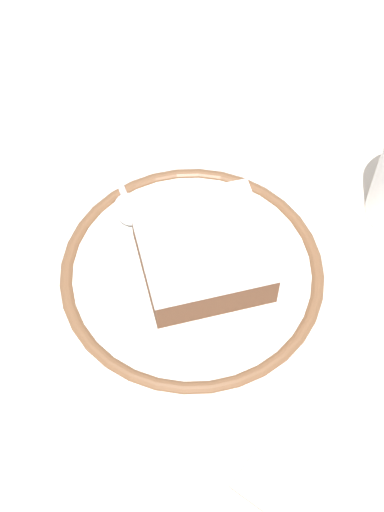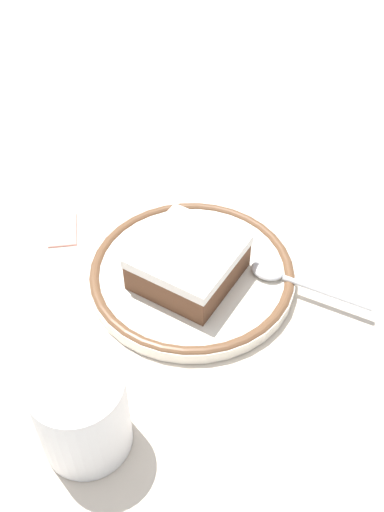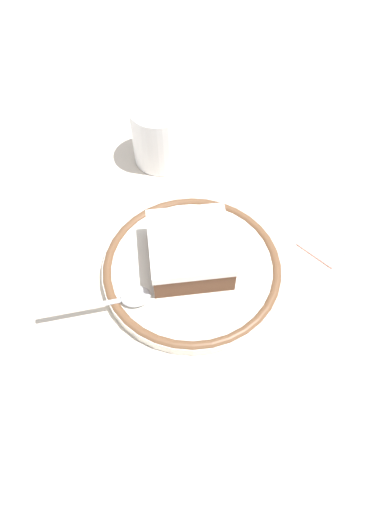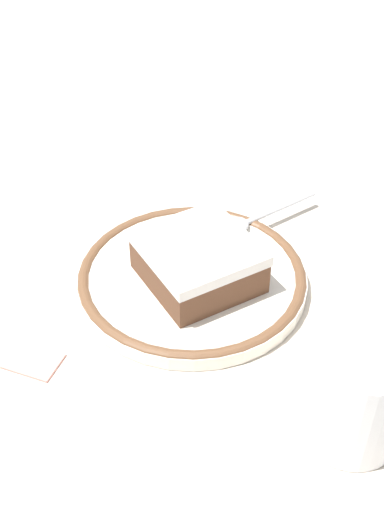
{
  "view_description": "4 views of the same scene",
  "coord_description": "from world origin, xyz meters",
  "views": [
    {
      "loc": [
        0.2,
        0.21,
        0.48
      ],
      "look_at": [
        0.01,
        -0.01,
        0.03
      ],
      "focal_mm": 50.57,
      "sensor_mm": 36.0,
      "label": 1
    },
    {
      "loc": [
        -0.39,
        -0.04,
        0.44
      ],
      "look_at": [
        0.01,
        -0.01,
        0.03
      ],
      "focal_mm": 42.06,
      "sensor_mm": 36.0,
      "label": 2
    },
    {
      "loc": [
        0.24,
        -0.17,
        0.45
      ],
      "look_at": [
        0.01,
        -0.01,
        0.03
      ],
      "focal_mm": 32.39,
      "sensor_mm": 36.0,
      "label": 3
    },
    {
      "loc": [
        -0.23,
        0.36,
        0.4
      ],
      "look_at": [
        0.01,
        -0.01,
        0.03
      ],
      "focal_mm": 46.46,
      "sensor_mm": 36.0,
      "label": 4
    }
  ],
  "objects": [
    {
      "name": "plate",
      "position": [
        0.01,
        -0.01,
        0.01
      ],
      "size": [
        0.2,
        0.2,
        0.02
      ],
      "color": "silver",
      "rests_on": "placemat"
    },
    {
      "name": "placemat",
      "position": [
        0.0,
        0.0,
        0.0
      ],
      "size": [
        0.53,
        0.38,
        0.0
      ],
      "primitive_type": "cube",
      "color": "beige",
      "rests_on": "ground_plane"
    },
    {
      "name": "cup",
      "position": [
        -0.17,
        0.06,
        0.04
      ],
      "size": [
        0.07,
        0.07,
        0.08
      ],
      "color": "white",
      "rests_on": "placemat"
    },
    {
      "name": "ground_plane",
      "position": [
        0.0,
        0.0,
        0.0
      ],
      "size": [
        2.4,
        2.4,
        0.0
      ],
      "primitive_type": "plane",
      "color": "#B7B2A8"
    },
    {
      "name": "spoon",
      "position": [
        0.0,
        -0.1,
        0.02
      ],
      "size": [
        0.06,
        0.12,
        0.01
      ],
      "color": "silver",
      "rests_on": "plate"
    },
    {
      "name": "cake_slice",
      "position": [
        0.0,
        -0.01,
        0.03
      ],
      "size": [
        0.12,
        0.12,
        0.04
      ],
      "color": "brown",
      "rests_on": "plate"
    },
    {
      "name": "sugar_packet",
      "position": [
        0.07,
        0.14,
        0.0
      ],
      "size": [
        0.06,
        0.04,
        0.01
      ],
      "primitive_type": "cube",
      "rotation": [
        0.0,
        0.0,
        3.35
      ],
      "color": "#E5998C",
      "rests_on": "placemat"
    }
  ]
}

